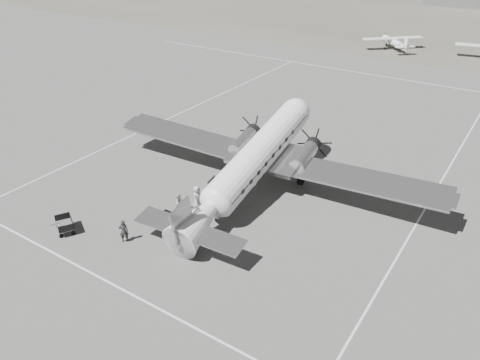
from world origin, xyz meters
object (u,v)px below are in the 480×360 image
object	(u,v)px
light_plane_left	(394,43)
baggage_cart_far	(65,225)
dc3_airliner	(254,162)
ramp_agent	(180,202)
ground_crew	(124,231)
baggage_cart_near	(169,221)
passenger	(197,197)

from	to	relation	value
light_plane_left	baggage_cart_far	world-z (taller)	light_plane_left
dc3_airliner	ramp_agent	xyz separation A→B (m)	(-3.34, -5.50, -2.11)
baggage_cart_far	ground_crew	world-z (taller)	ground_crew
ramp_agent	dc3_airliner	bearing A→B (deg)	-18.43
baggage_cart_near	baggage_cart_far	size ratio (longest dim) A/B	0.95
light_plane_left	ground_crew	xyz separation A→B (m)	(1.92, -67.60, -0.27)
ground_crew	light_plane_left	bearing A→B (deg)	-130.74
light_plane_left	passenger	size ratio (longest dim) A/B	5.87
baggage_cart_far	ramp_agent	size ratio (longest dim) A/B	1.17
baggage_cart_far	passenger	distance (m)	10.00
baggage_cart_far	ground_crew	distance (m)	4.80
baggage_cart_near	ramp_agent	bearing A→B (deg)	112.75
light_plane_left	ground_crew	distance (m)	67.62
baggage_cart_near	ground_crew	distance (m)	3.49
baggage_cart_far	passenger	xyz separation A→B (m)	(6.04, 7.96, 0.43)
dc3_airliner	ramp_agent	distance (m)	6.77
passenger	ground_crew	bearing A→B (deg)	159.06
passenger	light_plane_left	bearing A→B (deg)	-4.72
light_plane_left	baggage_cart_near	distance (m)	64.54
dc3_airliner	light_plane_left	world-z (taller)	dc3_airliner
light_plane_left	ground_crew	bearing A→B (deg)	-131.79
dc3_airliner	baggage_cart_near	size ratio (longest dim) A/B	17.35
dc3_airliner	ground_crew	bearing A→B (deg)	-113.79
dc3_airliner	ramp_agent	size ratio (longest dim) A/B	19.16
dc3_airliner	light_plane_left	distance (m)	57.19
light_plane_left	ground_crew	size ratio (longest dim) A/B	6.26
baggage_cart_near	ramp_agent	distance (m)	2.25
dc3_airliner	passenger	xyz separation A→B (m)	(-2.57, -4.29, -1.96)
baggage_cart_far	light_plane_left	bearing A→B (deg)	117.07
ground_crew	ramp_agent	world-z (taller)	ground_crew
baggage_cart_far	ramp_agent	distance (m)	8.57
light_plane_left	baggage_cart_near	xyz separation A→B (m)	(3.38, -64.45, -0.66)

